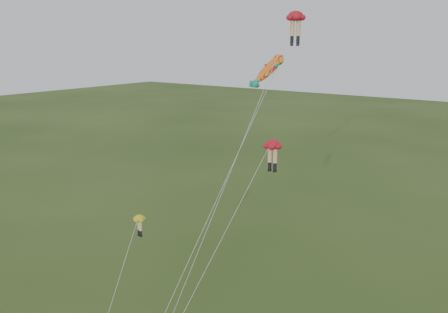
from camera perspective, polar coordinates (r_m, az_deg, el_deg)
The scene contains 4 objects.
legs_kite_red_high at distance 39.41m, azimuth 7.99°, elevation 14.90°, with size 3.91×13.14×21.91m.
legs_kite_red_mid at distance 36.84m, azimuth 5.41°, elevation 0.80°, with size 1.96×12.43×12.63m.
legs_kite_yellow at distance 35.62m, azimuth -9.87°, elevation -7.75°, with size 1.14×4.74×7.87m.
fish_kite at distance 38.94m, azimuth 5.17°, elevation 9.84°, with size 2.00×14.65×18.95m.
Camera 1 is at (21.67, -22.97, 19.82)m, focal length 40.00 mm.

